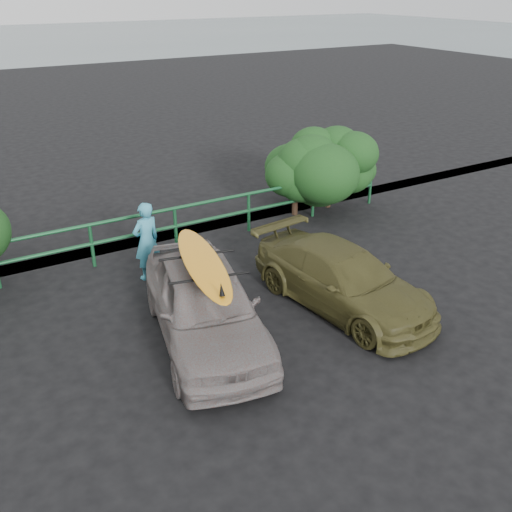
{
  "coord_description": "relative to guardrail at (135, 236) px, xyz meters",
  "views": [
    {
      "loc": [
        -3.66,
        -6.72,
        5.78
      ],
      "look_at": [
        1.27,
        1.68,
        1.08
      ],
      "focal_mm": 40.0,
      "sensor_mm": 36.0,
      "label": 1
    }
  ],
  "objects": [
    {
      "name": "ground",
      "position": [
        0.0,
        -5.0,
        -0.52
      ],
      "size": [
        80.0,
        80.0,
        0.0
      ],
      "primitive_type": "plane",
      "color": "black"
    },
    {
      "name": "guardrail",
      "position": [
        0.0,
        0.0,
        0.0
      ],
      "size": [
        14.0,
        0.08,
        1.04
      ],
      "primitive_type": null,
      "color": "#164F29",
      "rests_on": "ground"
    },
    {
      "name": "shrub_right",
      "position": [
        5.0,
        0.5,
        0.52
      ],
      "size": [
        3.2,
        2.4,
        2.08
      ],
      "primitive_type": null,
      "color": "#1A4419",
      "rests_on": "ground"
    },
    {
      "name": "sedan",
      "position": [
        -0.1,
        -3.88,
        0.2
      ],
      "size": [
        2.57,
        4.49,
        1.44
      ],
      "primitive_type": "imported",
      "rotation": [
        0.0,
        0.0,
        -0.22
      ],
      "color": "slate",
      "rests_on": "ground"
    },
    {
      "name": "olive_vehicle",
      "position": [
        2.72,
        -4.16,
        0.07
      ],
      "size": [
        2.17,
        4.25,
        1.18
      ],
      "primitive_type": "imported",
      "rotation": [
        0.0,
        0.0,
        0.13
      ],
      "color": "#46421F",
      "rests_on": "ground"
    },
    {
      "name": "man",
      "position": [
        -0.12,
        -1.13,
        0.34
      ],
      "size": [
        0.7,
        0.55,
        1.71
      ],
      "primitive_type": "imported",
      "rotation": [
        0.0,
        0.0,
        3.38
      ],
      "color": "teal",
      "rests_on": "ground"
    },
    {
      "name": "roof_rack",
      "position": [
        -0.1,
        -3.88,
        0.94
      ],
      "size": [
        1.52,
        1.21,
        0.04
      ],
      "primitive_type": null,
      "rotation": [
        0.0,
        0.0,
        -0.22
      ],
      "color": "black",
      "rests_on": "sedan"
    },
    {
      "name": "surfboard",
      "position": [
        -0.1,
        -3.88,
        1.01
      ],
      "size": [
        1.25,
        3.05,
        0.09
      ],
      "primitive_type": "ellipsoid",
      "rotation": [
        0.0,
        0.0,
        -0.22
      ],
      "color": "orange",
      "rests_on": "roof_rack"
    }
  ]
}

